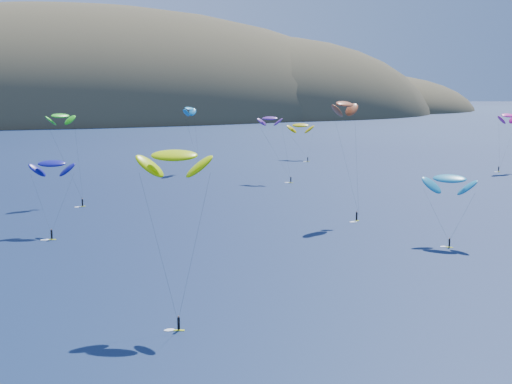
{
  "coord_description": "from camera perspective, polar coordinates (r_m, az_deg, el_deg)",
  "views": [
    {
      "loc": [
        -48.88,
        -52.91,
        31.62
      ],
      "look_at": [
        0.77,
        80.0,
        9.0
      ],
      "focal_mm": 50.0,
      "sensor_mm": 36.0,
      "label": 1
    }
  ],
  "objects": [
    {
      "name": "kitesurfer_10",
      "position": [
        153.81,
        -16.01,
        2.19
      ],
      "size": [
        9.56,
        12.46,
        16.67
      ],
      "rotation": [
        0.0,
        0.0,
        -0.24
      ],
      "color": "#CBDB18",
      "rests_on": "ground"
    },
    {
      "name": "kitesurfer_11",
      "position": [
        284.45,
        3.58,
        5.34
      ],
      "size": [
        11.22,
        16.39,
        16.15
      ],
      "rotation": [
        0.0,
        0.0,
        -0.56
      ],
      "color": "#CBDB18",
      "rests_on": "ground"
    },
    {
      "name": "kitesurfer_5",
      "position": [
        142.72,
        15.22,
        1.03
      ],
      "size": [
        10.05,
        10.58,
        15.28
      ],
      "rotation": [
        0.0,
        0.0,
        -0.86
      ],
      "color": "#CBDB18",
      "rests_on": "ground"
    },
    {
      "name": "kitesurfer_4",
      "position": [
        245.59,
        -5.35,
        6.65
      ],
      "size": [
        8.09,
        9.98,
        23.81
      ],
      "rotation": [
        0.0,
        0.0,
        0.92
      ],
      "color": "#CBDB18",
      "rests_on": "ground"
    },
    {
      "name": "kitesurfer_3",
      "position": [
        189.48,
        -15.38,
        5.87
      ],
      "size": [
        8.63,
        12.98,
        24.39
      ],
      "rotation": [
        0.0,
        0.0,
        0.39
      ],
      "color": "#CBDB18",
      "rests_on": "ground"
    },
    {
      "name": "kitesurfer_9",
      "position": [
        162.11,
        7.11,
        6.98
      ],
      "size": [
        9.91,
        9.54,
        28.52
      ],
      "rotation": [
        0.0,
        0.0,
        0.54
      ],
      "color": "#CBDB18",
      "rests_on": "ground"
    },
    {
      "name": "island",
      "position": [
        623.01,
        -12.34,
        4.95
      ],
      "size": [
        730.0,
        300.0,
        210.0
      ],
      "color": "#3D3526",
      "rests_on": "ground"
    },
    {
      "name": "kitesurfer_8",
      "position": [
        260.97,
        19.51,
        5.79
      ],
      "size": [
        10.38,
        6.44,
        21.75
      ],
      "rotation": [
        0.0,
        0.0,
        0.23
      ],
      "color": "#CBDB18",
      "rests_on": "ground"
    },
    {
      "name": "kitesurfer_6",
      "position": [
        222.71,
        1.12,
        5.9
      ],
      "size": [
        8.65,
        12.32,
        21.55
      ],
      "rotation": [
        0.0,
        0.0,
        -0.62
      ],
      "color": "#CBDB18",
      "rests_on": "ground"
    },
    {
      "name": "kitesurfer_2",
      "position": [
        94.59,
        -6.56,
        2.91
      ],
      "size": [
        10.55,
        11.36,
        24.29
      ],
      "rotation": [
        0.0,
        0.0,
        -0.42
      ],
      "color": "#CBDB18",
      "rests_on": "ground"
    }
  ]
}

